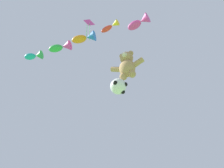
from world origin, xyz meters
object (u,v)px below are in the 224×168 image
fish_kite_emerald (61,47)px  fish_kite_teal (34,56)px  fish_kite_magenta (139,22)px  fish_kite_crimson (111,27)px  soccer_ball_kite (118,86)px  teddy_bear_kite (127,65)px  fish_kite_tangerine (85,38)px  diamond_kite (89,25)px

fish_kite_emerald → fish_kite_teal: size_ratio=1.21×
fish_kite_magenta → fish_kite_crimson: fish_kite_crimson is taller
soccer_ball_kite → teddy_bear_kite: bearing=17.8°
fish_kite_crimson → fish_kite_emerald: bearing=175.9°
fish_kite_tangerine → fish_kite_emerald: size_ratio=1.01×
teddy_bear_kite → diamond_kite: size_ratio=0.92×
fish_kite_emerald → fish_kite_magenta: bearing=-0.3°
soccer_ball_kite → fish_kite_tangerine: bearing=-161.2°
fish_kite_tangerine → fish_kite_emerald: fish_kite_emerald is taller
soccer_ball_kite → fish_kite_tangerine: 6.00m
fish_kite_magenta → fish_kite_tangerine: fish_kite_tangerine is taller
fish_kite_teal → fish_kite_crimson: bearing=-0.5°
diamond_kite → fish_kite_emerald: bearing=168.0°
fish_kite_crimson → fish_kite_teal: (-7.32, 0.06, 0.16)m
fish_kite_teal → teddy_bear_kite: bearing=9.0°
fish_kite_crimson → fish_kite_tangerine: 2.47m
fish_kite_tangerine → diamond_kite: (0.66, -0.60, 0.66)m
fish_kite_tangerine → soccer_ball_kite: bearing=18.8°
soccer_ball_kite → fish_kite_magenta: bearing=-21.6°
teddy_bear_kite → fish_kite_tangerine: fish_kite_tangerine is taller
soccer_ball_kite → fish_kite_teal: bearing=-171.7°
fish_kite_teal → diamond_kite: 5.61m
fish_kite_magenta → fish_kite_teal: size_ratio=1.04×
fish_kite_tangerine → fish_kite_emerald: bearing=178.9°
teddy_bear_kite → diamond_kite: diamond_kite is taller
teddy_bear_kite → fish_kite_emerald: (-5.44, -0.99, 3.57)m
soccer_ball_kite → fish_kite_emerald: 7.34m
fish_kite_emerald → soccer_ball_kite: bearing=9.4°
fish_kite_teal → fish_kite_magenta: bearing=1.5°
fish_kite_crimson → soccer_ball_kite: bearing=87.5°
fish_kite_emerald → fish_kite_crimson: bearing=-4.1°
fish_kite_crimson → fish_kite_tangerine: (-2.43, 0.30, 0.29)m
soccer_ball_kite → fish_kite_magenta: size_ratio=0.65×
teddy_bear_kite → fish_kite_crimson: (-0.65, -1.33, 3.21)m
fish_kite_crimson → diamond_kite: 2.04m
fish_kite_emerald → fish_kite_teal: fish_kite_emerald is taller
fish_kite_teal → diamond_kite: diamond_kite is taller
soccer_ball_kite → fish_kite_teal: 9.12m
fish_kite_magenta → fish_kite_teal: fish_kite_teal is taller
fish_kite_magenta → fish_kite_tangerine: bearing=-179.8°
teddy_bear_kite → soccer_ball_kite: 2.00m
fish_kite_tangerine → diamond_kite: diamond_kite is taller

